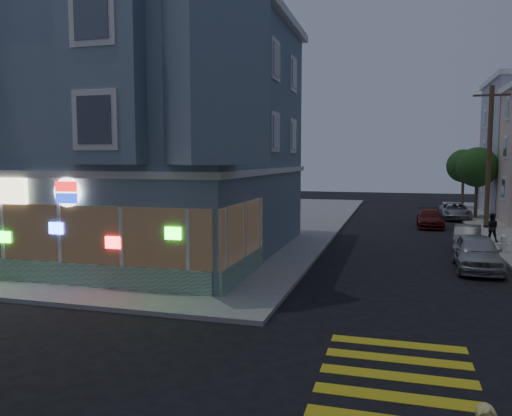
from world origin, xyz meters
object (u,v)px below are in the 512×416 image
at_px(parked_car_c, 430,218).
at_px(traffic_signal, 184,183).
at_px(parked_car_a, 477,252).
at_px(parked_car_d, 455,211).
at_px(pedestrian_a, 491,227).
at_px(street_tree_far, 464,166).
at_px(utility_pole, 489,155).
at_px(fire_hydrant, 503,243).
at_px(parked_car_b, 467,237).
at_px(street_tree_near, 477,167).

bearing_deg(parked_car_c, traffic_signal, -114.83).
bearing_deg(parked_car_a, parked_car_d, 88.25).
bearing_deg(pedestrian_a, street_tree_far, -85.94).
xyz_separation_m(street_tree_far, pedestrian_a, (-0.90, -19.96, -3.02)).
relative_size(utility_pole, parked_car_c, 2.21).
bearing_deg(parked_car_a, street_tree_far, 86.13).
distance_m(traffic_signal, fire_hydrant, 15.77).
distance_m(street_tree_far, parked_car_c, 14.54).
relative_size(street_tree_far, parked_car_b, 1.47).
bearing_deg(fire_hydrant, traffic_signal, -139.99).
distance_m(street_tree_far, parked_car_d, 9.23).
distance_m(pedestrian_a, fire_hydrant, 3.25).
bearing_deg(parked_car_a, parked_car_b, 88.34).
bearing_deg(parked_car_c, utility_pole, -5.05).
xyz_separation_m(street_tree_near, parked_car_c, (-3.60, -5.68, -3.34)).
relative_size(street_tree_near, parked_car_a, 1.24).
bearing_deg(parked_car_d, parked_car_b, -93.52).
bearing_deg(utility_pole, parked_car_a, -100.50).
distance_m(parked_car_c, parked_car_d, 5.61).
height_order(parked_car_b, parked_car_d, parked_car_d).
distance_m(utility_pole, traffic_signal, 22.90).
bearing_deg(traffic_signal, parked_car_a, 13.69).
distance_m(parked_car_a, parked_car_b, 5.21).
xyz_separation_m(pedestrian_a, parked_car_a, (-1.69, -6.93, -0.18)).
bearing_deg(parked_car_d, street_tree_near, 17.65).
height_order(utility_pole, pedestrian_a, utility_pole).
relative_size(parked_car_b, fire_hydrant, 4.21).
xyz_separation_m(street_tree_near, parked_car_d, (-1.50, -0.48, -3.31)).
xyz_separation_m(utility_pole, street_tree_near, (0.20, 6.00, -0.86)).
height_order(utility_pole, parked_car_b, utility_pole).
relative_size(parked_car_d, fire_hydrant, 5.22).
bearing_deg(parked_car_b, street_tree_near, 88.19).
relative_size(utility_pole, street_tree_near, 1.70).
height_order(parked_car_a, parked_car_b, parked_car_a).
height_order(street_tree_far, parked_car_c, street_tree_far).
distance_m(street_tree_near, parked_car_a, 19.33).
bearing_deg(street_tree_near, parked_car_b, -99.49).
relative_size(parked_car_a, traffic_signal, 0.81).
bearing_deg(pedestrian_a, utility_pole, -90.06).
xyz_separation_m(parked_car_d, fire_hydrant, (0.60, -14.72, -0.02)).
relative_size(utility_pole, parked_car_a, 2.11).
distance_m(pedestrian_a, traffic_signal, 17.93).
bearing_deg(traffic_signal, street_tree_near, 45.19).
height_order(parked_car_c, parked_car_d, parked_car_d).
bearing_deg(parked_car_c, parked_car_a, -85.29).
xyz_separation_m(parked_car_a, parked_car_c, (-1.01, 13.20, -0.14)).
relative_size(street_tree_near, parked_car_d, 1.19).
distance_m(utility_pole, parked_car_b, 9.00).
relative_size(street_tree_far, parked_car_a, 1.24).
xyz_separation_m(utility_pole, street_tree_far, (0.20, 14.00, -0.86)).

